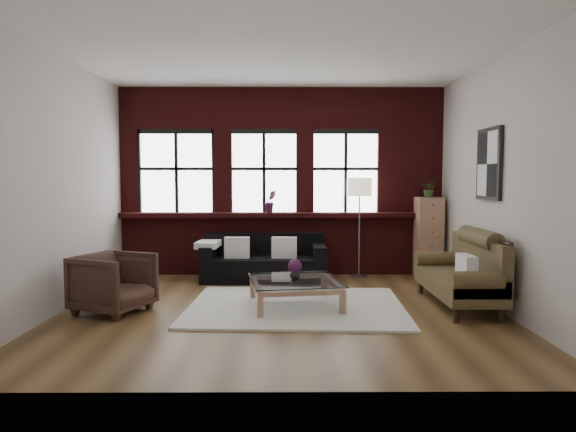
{
  "coord_description": "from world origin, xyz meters",
  "views": [
    {
      "loc": [
        0.06,
        -6.39,
        1.67
      ],
      "look_at": [
        0.1,
        0.6,
        1.15
      ],
      "focal_mm": 32.0,
      "sensor_mm": 36.0,
      "label": 1
    }
  ],
  "objects_px": {
    "coffee_table": "(295,294)",
    "drawer_chest": "(428,237)",
    "vintage_settee": "(458,270)",
    "floor_lamp": "(359,224)",
    "vase": "(295,274)",
    "armchair": "(114,283)",
    "dark_sofa": "(264,258)"
  },
  "relations": [
    {
      "from": "vintage_settee",
      "to": "floor_lamp",
      "type": "relative_size",
      "value": 0.98
    },
    {
      "from": "dark_sofa",
      "to": "coffee_table",
      "type": "distance_m",
      "value": 1.84
    },
    {
      "from": "armchair",
      "to": "drawer_chest",
      "type": "xyz_separation_m",
      "value": [
        4.53,
        2.25,
        0.3
      ]
    },
    {
      "from": "coffee_table",
      "to": "drawer_chest",
      "type": "xyz_separation_m",
      "value": [
        2.28,
        2.01,
        0.5
      ]
    },
    {
      "from": "coffee_table",
      "to": "vase",
      "type": "distance_m",
      "value": 0.26
    },
    {
      "from": "drawer_chest",
      "to": "floor_lamp",
      "type": "height_order",
      "value": "floor_lamp"
    },
    {
      "from": "coffee_table",
      "to": "vase",
      "type": "xyz_separation_m",
      "value": [
        0.0,
        0.0,
        0.26
      ]
    },
    {
      "from": "vase",
      "to": "floor_lamp",
      "type": "bearing_deg",
      "value": 60.71
    },
    {
      "from": "armchair",
      "to": "vase",
      "type": "height_order",
      "value": "armchair"
    },
    {
      "from": "vintage_settee",
      "to": "drawer_chest",
      "type": "relative_size",
      "value": 1.32
    },
    {
      "from": "floor_lamp",
      "to": "vase",
      "type": "bearing_deg",
      "value": -119.29
    },
    {
      "from": "vintage_settee",
      "to": "armchair",
      "type": "height_order",
      "value": "vintage_settee"
    },
    {
      "from": "vintage_settee",
      "to": "drawer_chest",
      "type": "bearing_deg",
      "value": 85.17
    },
    {
      "from": "vintage_settee",
      "to": "vase",
      "type": "relative_size",
      "value": 12.77
    },
    {
      "from": "dark_sofa",
      "to": "vintage_settee",
      "type": "bearing_deg",
      "value": -33.68
    },
    {
      "from": "vintage_settee",
      "to": "floor_lamp",
      "type": "xyz_separation_m",
      "value": [
        -1.0,
        1.94,
        0.44
      ]
    },
    {
      "from": "dark_sofa",
      "to": "drawer_chest",
      "type": "height_order",
      "value": "drawer_chest"
    },
    {
      "from": "vase",
      "to": "dark_sofa",
      "type": "bearing_deg",
      "value": 104.91
    },
    {
      "from": "coffee_table",
      "to": "vintage_settee",
      "type": "bearing_deg",
      "value": 1.25
    },
    {
      "from": "drawer_chest",
      "to": "dark_sofa",
      "type": "bearing_deg",
      "value": -174.92
    },
    {
      "from": "dark_sofa",
      "to": "coffee_table",
      "type": "bearing_deg",
      "value": -75.09
    },
    {
      "from": "dark_sofa",
      "to": "drawer_chest",
      "type": "bearing_deg",
      "value": 5.08
    },
    {
      "from": "vintage_settee",
      "to": "vase",
      "type": "xyz_separation_m",
      "value": [
        -2.11,
        -0.05,
        -0.04
      ]
    },
    {
      "from": "vintage_settee",
      "to": "floor_lamp",
      "type": "height_order",
      "value": "floor_lamp"
    },
    {
      "from": "vase",
      "to": "drawer_chest",
      "type": "bearing_deg",
      "value": 41.44
    },
    {
      "from": "vase",
      "to": "vintage_settee",
      "type": "bearing_deg",
      "value": 1.25
    },
    {
      "from": "armchair",
      "to": "drawer_chest",
      "type": "distance_m",
      "value": 5.07
    },
    {
      "from": "coffee_table",
      "to": "floor_lamp",
      "type": "distance_m",
      "value": 2.39
    },
    {
      "from": "coffee_table",
      "to": "floor_lamp",
      "type": "xyz_separation_m",
      "value": [
        1.11,
        1.98,
        0.73
      ]
    },
    {
      "from": "vase",
      "to": "floor_lamp",
      "type": "relative_size",
      "value": 0.08
    },
    {
      "from": "armchair",
      "to": "vase",
      "type": "bearing_deg",
      "value": -61.59
    },
    {
      "from": "dark_sofa",
      "to": "vintage_settee",
      "type": "distance_m",
      "value": 3.11
    }
  ]
}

